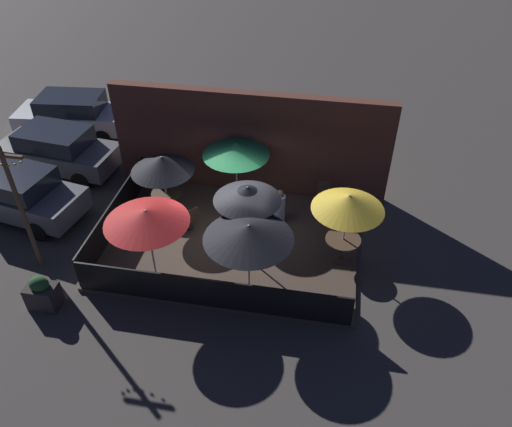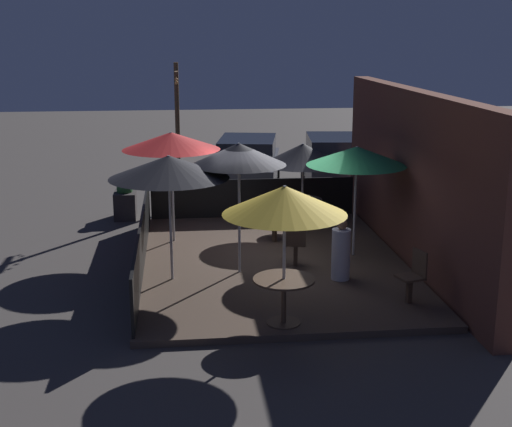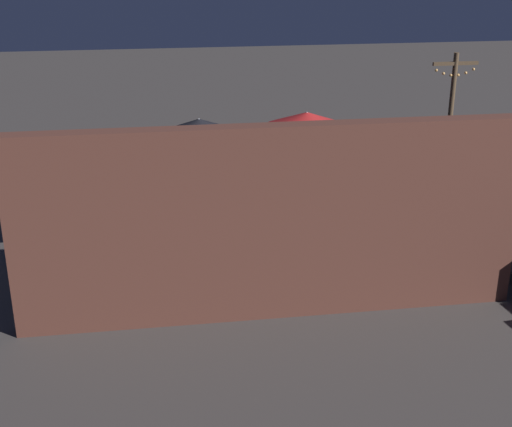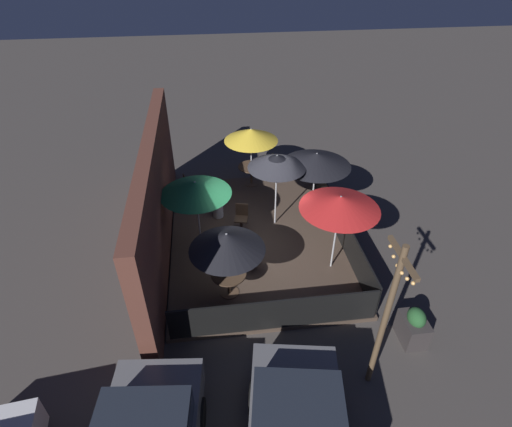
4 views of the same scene
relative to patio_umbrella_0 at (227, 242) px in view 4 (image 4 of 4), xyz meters
name	(u,v)px [view 4 (image 4 of 4)]	position (x,y,z in m)	size (l,w,h in m)	color
ground_plane	(256,239)	(2.30, -1.01, -1.89)	(60.00, 60.00, 0.00)	#423D3A
patio_deck	(256,237)	(2.30, -1.01, -1.83)	(7.26, 5.25, 0.12)	#47382D
building_wall	(157,200)	(2.30, 1.85, -0.14)	(8.86, 0.36, 3.51)	brown
fence_front	(336,218)	(2.30, -3.59, -1.30)	(7.06, 0.05, 0.95)	black
fence_side_left	(275,315)	(-1.29, -1.01, -1.30)	(0.05, 5.05, 0.95)	black
patio_umbrella_0	(227,242)	(0.00, 0.00, 0.00)	(1.90, 1.90, 2.02)	#B2B2B7
patio_umbrella_1	(251,135)	(5.48, -1.25, 0.23)	(1.92, 1.92, 2.23)	#B2B2B7
patio_umbrella_2	(340,203)	(0.65, -2.98, 0.45)	(2.11, 2.11, 2.41)	#B2B2B7
patio_umbrella_3	(277,161)	(2.91, -1.72, 0.52)	(1.77, 1.77, 2.50)	#B2B2B7
patio_umbrella_4	(316,159)	(3.18, -3.01, 0.35)	(2.19, 2.19, 2.34)	#B2B2B7
patio_umbrella_5	(195,188)	(2.09, 0.72, 0.30)	(2.02, 2.02, 2.27)	#B2B2B7
dining_table_0	(229,277)	(0.00, 0.00, -1.20)	(0.92, 0.92, 0.72)	#4C3828
dining_table_1	(251,170)	(5.48, -1.25, -1.17)	(0.97, 0.97, 0.75)	#4C3828
patio_chair_0	(255,252)	(1.01, -0.82, -1.29)	(0.56, 0.56, 0.90)	#4C3828
patio_chair_1	(241,217)	(2.71, -0.60, -1.27)	(0.48, 0.48, 0.92)	#4C3828
patio_chair_2	(189,185)	(4.82, 1.07, -1.28)	(0.49, 0.49, 0.92)	#4C3828
patron_0	(218,203)	(3.52, 0.11, -1.25)	(0.45, 0.45, 1.17)	silver
planter_box	(413,326)	(-1.93, -4.21, -1.45)	(0.77, 0.54, 0.99)	#332D2D
light_post	(387,314)	(-2.83, -2.83, 0.26)	(1.10, 0.12, 3.85)	brown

